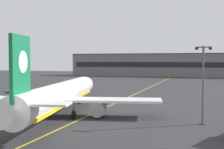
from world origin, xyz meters
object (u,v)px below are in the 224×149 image
(apron_lamp_post, at_px, (203,83))
(safety_cone_by_nose_gear, at_px, (102,103))
(service_car_fourth, at_px, (9,94))
(airliner_foreground, at_px, (60,95))

(apron_lamp_post, distance_m, safety_cone_by_nose_gear, 25.68)
(apron_lamp_post, height_order, service_car_fourth, apron_lamp_post)
(service_car_fourth, distance_m, safety_cone_by_nose_gear, 25.37)
(airliner_foreground, distance_m, service_car_fourth, 30.42)
(airliner_foreground, relative_size, apron_lamp_post, 3.78)
(airliner_foreground, height_order, safety_cone_by_nose_gear, airliner_foreground)
(apron_lamp_post, relative_size, safety_cone_by_nose_gear, 19.81)
(apron_lamp_post, bearing_deg, safety_cone_by_nose_gear, 143.72)
(apron_lamp_post, xyz_separation_m, safety_cone_by_nose_gear, (-20.22, 14.84, -5.48))
(airliner_foreground, distance_m, apron_lamp_post, 21.86)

